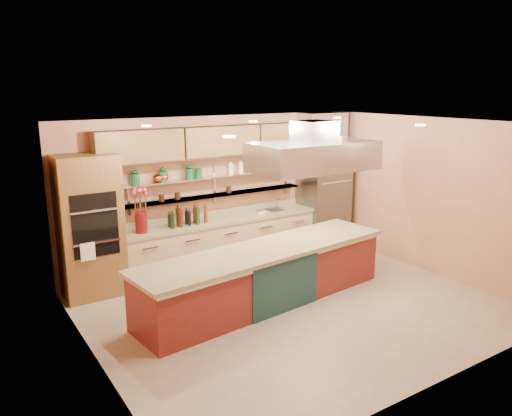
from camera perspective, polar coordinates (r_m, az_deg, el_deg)
floor at (r=7.87m, az=4.53°, el=-11.30°), size 6.00×5.00×0.02m
ceiling at (r=7.15m, az=4.96°, el=9.56°), size 6.00×5.00×0.02m
wall_back at (r=9.43m, az=-4.58°, el=1.96°), size 6.00×0.04×2.80m
wall_front at (r=5.71m, az=20.33°, el=-6.70°), size 6.00×0.04×2.80m
wall_left at (r=6.10m, az=-18.28°, el=-5.24°), size 0.04×5.00×2.80m
wall_right at (r=9.48m, az=19.25°, el=1.29°), size 0.04×5.00×2.80m
oven_stack at (r=8.33m, az=-18.44°, el=-2.05°), size 0.95×0.64×2.30m
refrigerator at (r=10.53m, az=7.72°, el=1.16°), size 0.95×0.72×2.10m
back_counter at (r=9.39m, az=-3.86°, el=-3.98°), size 3.84×0.64×0.93m
wall_shelf_lower at (r=9.31m, az=-4.46°, el=1.49°), size 3.60×0.26×0.03m
wall_shelf_upper at (r=9.24m, az=-4.50°, el=3.61°), size 3.60×0.26×0.03m
upper_cabinets at (r=9.13m, az=-4.15°, el=7.62°), size 4.60×0.36×0.55m
range_hood at (r=7.92m, az=6.61°, el=5.91°), size 2.00×1.00×0.45m
ceiling_downlights at (r=7.32m, az=3.98°, el=9.43°), size 4.00×2.80×0.02m
island at (r=7.85m, az=1.12°, el=-7.71°), size 4.34×1.38×0.89m
flower_vase at (r=8.55m, az=-12.97°, el=-1.59°), size 0.23×0.23×0.36m
oil_bottle_cluster at (r=8.87m, az=-7.77°, el=-1.17°), size 0.79×0.33×0.25m
kitchen_scale at (r=9.62m, az=0.47°, el=-0.38°), size 0.17×0.15×0.08m
bar_faucet at (r=9.94m, az=2.39°, el=0.45°), size 0.04×0.04×0.21m
copper_kettle at (r=8.74m, az=-11.21°, el=3.38°), size 0.18×0.18×0.14m
green_canister at (r=9.05m, az=-6.59°, el=3.98°), size 0.16×0.16×0.16m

